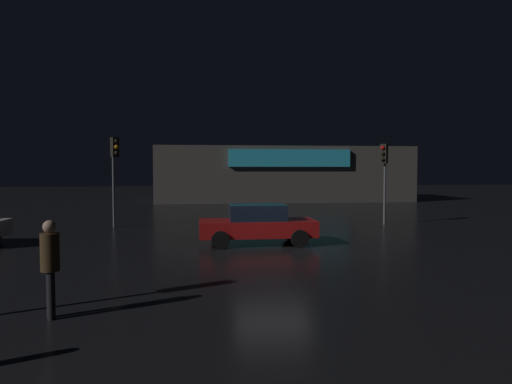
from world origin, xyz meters
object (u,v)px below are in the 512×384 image
Objects in this scene: store_building at (281,174)px; pedestrian at (50,261)px; traffic_signal_main at (115,159)px; car_far at (257,224)px; traffic_signal_cross_right at (384,163)px.

pedestrian is at bearing -107.16° from store_building.
car_far is (5.98, -5.89, -2.46)m from traffic_signal_main.
traffic_signal_main is at bearing 177.10° from traffic_signal_cross_right.
pedestrian is at bearing -85.37° from traffic_signal_main.
traffic_signal_main is 12.86m from traffic_signal_cross_right.
store_building is at bearing 95.32° from traffic_signal_cross_right.
pedestrian is at bearing -131.27° from traffic_signal_cross_right.
store_building is at bearing 58.70° from traffic_signal_main.
traffic_signal_main is at bearing 135.44° from car_far.
pedestrian is (1.13, -14.00, -2.14)m from traffic_signal_main.
car_far is 9.45m from pedestrian.
car_far is (-5.10, -24.12, -1.53)m from store_building.
store_building is 21.36m from traffic_signal_main.
store_building reaches higher than pedestrian.
traffic_signal_main is (-11.08, -18.23, 0.92)m from store_building.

